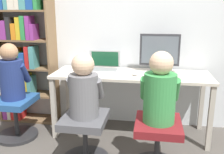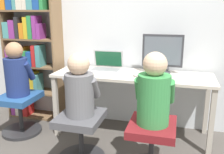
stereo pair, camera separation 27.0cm
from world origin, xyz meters
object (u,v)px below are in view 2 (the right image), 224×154
at_px(person_at_laptop, 80,88).
at_px(keyboard, 163,77).
at_px(desktop_monitor, 162,54).
at_px(office_chair_left, 152,143).
at_px(office_chair_side, 20,110).
at_px(person_near_shelf, 16,72).
at_px(person_at_monitor, 154,93).
at_px(office_chair_right, 81,133).
at_px(laptop, 107,66).
at_px(bookshelf, 28,49).

bearing_deg(person_at_laptop, keyboard, 38.06).
bearing_deg(keyboard, person_at_laptop, -141.94).
relative_size(desktop_monitor, keyboard, 1.05).
relative_size(office_chair_left, office_chair_side, 1.00).
bearing_deg(keyboard, person_near_shelf, -172.47).
bearing_deg(office_chair_left, person_at_monitor, 90.00).
bearing_deg(office_chair_side, person_near_shelf, 90.00).
bearing_deg(keyboard, office_chair_left, -93.57).
xyz_separation_m(office_chair_right, office_chair_side, (-0.93, 0.35, 0.00)).
relative_size(laptop, person_near_shelf, 0.60).
bearing_deg(office_chair_side, office_chair_right, -20.61).
distance_m(office_chair_right, person_at_laptop, 0.46).
xyz_separation_m(office_chair_left, office_chair_right, (-0.69, 0.01, 0.00)).
xyz_separation_m(keyboard, person_at_laptop, (-0.72, -0.57, -0.01)).
distance_m(desktop_monitor, laptop, 0.67).
xyz_separation_m(office_chair_left, bookshelf, (-1.75, 0.83, 0.67)).
bearing_deg(bookshelf, office_chair_side, -73.73).
xyz_separation_m(bookshelf, office_chair_side, (0.14, -0.47, -0.67)).
bearing_deg(person_at_monitor, keyboard, 86.40).
height_order(bookshelf, person_near_shelf, bookshelf).
relative_size(desktop_monitor, office_chair_left, 0.95).
height_order(keyboard, office_chair_left, keyboard).
bearing_deg(person_at_laptop, person_at_monitor, -0.78).
bearing_deg(desktop_monitor, person_near_shelf, -164.61).
distance_m(office_chair_right, person_near_shelf, 1.10).
bearing_deg(keyboard, desktop_monitor, 98.48).
bearing_deg(person_at_laptop, office_chair_side, 159.58).
distance_m(bookshelf, office_chair_side, 0.83).
xyz_separation_m(desktop_monitor, office_chair_right, (-0.69, -0.80, -0.68)).
distance_m(office_chair_right, person_at_monitor, 0.84).
bearing_deg(laptop, person_at_laptop, -93.02).
distance_m(bookshelf, person_near_shelf, 0.52).
bearing_deg(keyboard, office_chair_right, -141.76).
bearing_deg(laptop, person_at_monitor, -49.69).
bearing_deg(office_chair_left, office_chair_right, 179.18).
height_order(person_at_laptop, person_near_shelf, person_near_shelf).
bearing_deg(office_chair_left, desktop_monitor, 89.83).
bearing_deg(office_chair_left, laptop, 130.16).
height_order(laptop, person_at_laptop, person_at_laptop).
xyz_separation_m(person_at_monitor, person_near_shelf, (-1.61, 0.36, -0.00)).
bearing_deg(laptop, office_chair_side, -157.01).
relative_size(bookshelf, person_near_shelf, 2.90).
bearing_deg(person_near_shelf, person_at_laptop, -20.64).
height_order(person_at_monitor, office_chair_side, person_at_monitor).
bearing_deg(office_chair_right, person_at_monitor, -0.48).
relative_size(person_at_monitor, person_at_laptop, 1.06).
bearing_deg(office_chair_right, laptop, 86.99).
height_order(office_chair_right, person_near_shelf, person_near_shelf).
xyz_separation_m(laptop, office_chair_left, (0.65, -0.77, -0.51)).
height_order(office_chair_left, person_near_shelf, person_near_shelf).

